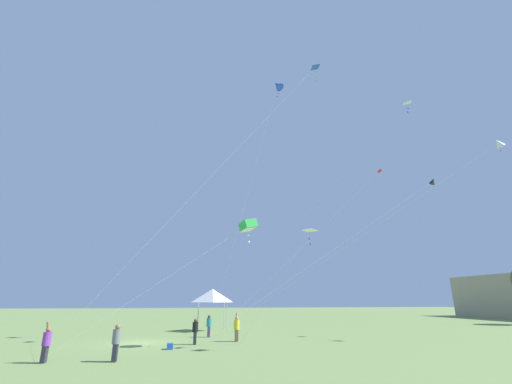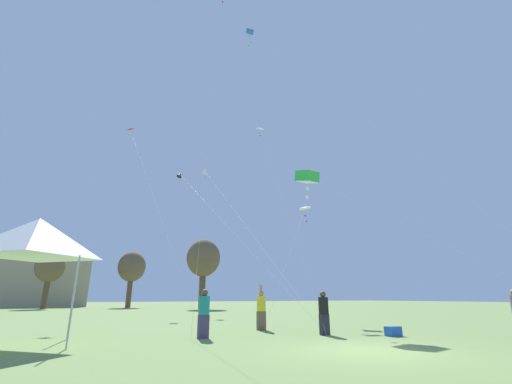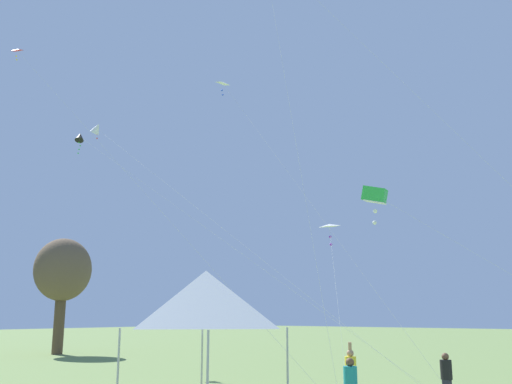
{
  "view_description": "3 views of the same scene",
  "coord_description": "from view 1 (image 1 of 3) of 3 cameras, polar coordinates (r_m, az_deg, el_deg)",
  "views": [
    {
      "loc": [
        27.72,
        3.62,
        2.98
      ],
      "look_at": [
        -0.03,
        8.56,
        11.86
      ],
      "focal_mm": 24.0,
      "sensor_mm": 36.0,
      "label": 1
    },
    {
      "loc": [
        -7.69,
        -7.87,
        1.46
      ],
      "look_at": [
        2.9,
        12.46,
        8.51
      ],
      "focal_mm": 24.0,
      "sensor_mm": 36.0,
      "label": 2
    },
    {
      "loc": [
        -18.86,
        -3.62,
        3.02
      ],
      "look_at": [
        3.55,
        13.93,
        9.14
      ],
      "focal_mm": 40.0,
      "sensor_mm": 36.0,
      "label": 3
    }
  ],
  "objects": [
    {
      "name": "kite_blue_delta_7",
      "position": [
        33.11,
        9.41,
        19.34
      ],
      "size": [
        4.81,
        18.0,
        23.3
      ],
      "color": "silver",
      "rests_on": "ground"
    },
    {
      "name": "kite_green_box_6",
      "position": [
        24.94,
        -1.34,
        -5.63
      ],
      "size": [
        4.47,
        11.86,
        8.61
      ],
      "color": "silver",
      "rests_on": "ground"
    },
    {
      "name": "person_grey_shirt",
      "position": [
        20.27,
        -22.27,
        -22.03
      ],
      "size": [
        0.42,
        0.42,
        1.77
      ],
      "rotation": [
        0.0,
        0.0,
        2.62
      ],
      "color": "#282833",
      "rests_on": "ground"
    },
    {
      "name": "kite_white_delta_1",
      "position": [
        23.35,
        8.93,
        -6.4
      ],
      "size": [
        5.73,
        4.25,
        7.55
      ],
      "color": "silver",
      "rests_on": "ground"
    },
    {
      "name": "person_yellow_shirt",
      "position": [
        27.66,
        -3.25,
        -21.61
      ],
      "size": [
        0.41,
        0.41,
        2.02
      ],
      "rotation": [
        0.0,
        0.0,
        2.88
      ],
      "color": "brown",
      "rests_on": "ground"
    },
    {
      "name": "ground_plane",
      "position": [
        28.11,
        -18.95,
        -22.71
      ],
      "size": [
        220.0,
        220.0,
        0.0
      ],
      "primitive_type": "plane",
      "color": "olive"
    },
    {
      "name": "cooler_box",
      "position": [
        24.2,
        -14.13,
        -23.66
      ],
      "size": [
        0.6,
        0.36,
        0.36
      ],
      "primitive_type": "cube",
      "color": "blue",
      "rests_on": "ground"
    },
    {
      "name": "kite_white_delta_5",
      "position": [
        29.65,
        23.46,
        13.04
      ],
      "size": [
        6.05,
        16.28,
        17.81
      ],
      "color": "silver",
      "rests_on": "ground"
    },
    {
      "name": "kite_red_delta_2",
      "position": [
        39.71,
        19.03,
        2.43
      ],
      "size": [
        1.99,
        18.29,
        16.78
      ],
      "color": "silver",
      "rests_on": "ground"
    },
    {
      "name": "festival_tent",
      "position": [
        36.73,
        -7.27,
        -16.75
      ],
      "size": [
        3.02,
        3.02,
        4.03
      ],
      "color": "#B7B7BC",
      "rests_on": "ground"
    },
    {
      "name": "kite_black_diamond_3",
      "position": [
        36.19,
        27.27,
        1.5
      ],
      "size": [
        1.44,
        21.76,
        14.05
      ],
      "color": "silver",
      "rests_on": "ground"
    },
    {
      "name": "person_black_shirt",
      "position": [
        26.22,
        -10.1,
        -21.76
      ],
      "size": [
        0.4,
        0.4,
        1.69
      ],
      "rotation": [
        0.0,
        0.0,
        1.06
      ],
      "color": "#282833",
      "rests_on": "ground"
    },
    {
      "name": "person_teal_shirt",
      "position": [
        30.96,
        -7.85,
        -21.12
      ],
      "size": [
        0.41,
        0.41,
        1.74
      ],
      "rotation": [
        0.0,
        0.0,
        0.12
      ],
      "color": "#473860",
      "rests_on": "ground"
    },
    {
      "name": "kite_blue_diamond_4",
      "position": [
        35.78,
        3.59,
        17.29
      ],
      "size": [
        3.45,
        6.37,
        24.14
      ],
      "color": "silver",
      "rests_on": "ground"
    },
    {
      "name": "person_purple_shirt",
      "position": [
        21.38,
        -31.57,
        -20.62
      ],
      "size": [
        0.39,
        0.39,
        1.91
      ],
      "rotation": [
        0.0,
        0.0,
        4.74
      ],
      "color": "#282833",
      "rests_on": "ground"
    },
    {
      "name": "kite_white_diamond_0",
      "position": [
        36.81,
        35.34,
        6.59
      ],
      "size": [
        3.16,
        25.48,
        16.58
      ],
      "color": "silver",
      "rests_on": "ground"
    }
  ]
}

